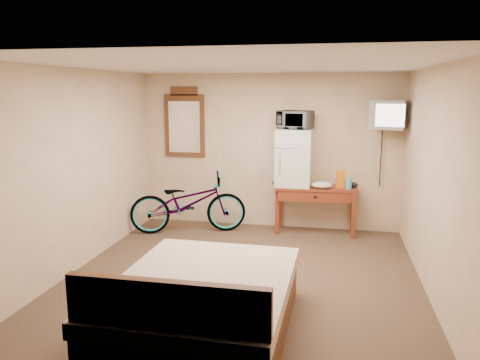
{
  "coord_description": "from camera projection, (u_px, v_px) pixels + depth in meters",
  "views": [
    {
      "loc": [
        1.02,
        -5.21,
        2.23
      ],
      "look_at": [
        -0.14,
        0.58,
        1.09
      ],
      "focal_mm": 35.0,
      "sensor_mm": 36.0,
      "label": 1
    }
  ],
  "objects": [
    {
      "name": "bed",
      "position": [
        201.0,
        305.0,
        4.28
      ],
      "size": [
        1.61,
        2.11,
        0.9
      ],
      "color": "#5C2C1A",
      "rests_on": "floor"
    },
    {
      "name": "blue_cup",
      "position": [
        349.0,
        184.0,
        7.11
      ],
      "size": [
        0.09,
        0.09,
        0.16
      ],
      "primitive_type": "cylinder",
      "color": "#41A6DE",
      "rests_on": "desk"
    },
    {
      "name": "desk",
      "position": [
        316.0,
        195.0,
        7.3
      ],
      "size": [
        1.29,
        0.57,
        0.75
      ],
      "color": "maroon",
      "rests_on": "floor"
    },
    {
      "name": "microwave",
      "position": [
        295.0,
        120.0,
        7.2
      ],
      "size": [
        0.59,
        0.49,
        0.28
      ],
      "primitive_type": "imported",
      "rotation": [
        0.0,
        0.0,
        -0.34
      ],
      "color": "silver",
      "rests_on": "mini_fridge"
    },
    {
      "name": "crt_television",
      "position": [
        388.0,
        115.0,
        6.88
      ],
      "size": [
        0.58,
        0.64,
        0.43
      ],
      "color": "black",
      "rests_on": "room"
    },
    {
      "name": "bicycle",
      "position": [
        188.0,
        203.0,
        7.39
      ],
      "size": [
        1.93,
        1.19,
        0.96
      ],
      "primitive_type": "imported",
      "rotation": [
        0.0,
        0.0,
        1.9
      ],
      "color": "black",
      "rests_on": "floor"
    },
    {
      "name": "cloth_dark_a",
      "position": [
        282.0,
        183.0,
        7.28
      ],
      "size": [
        0.3,
        0.22,
        0.11
      ],
      "primitive_type": "ellipsoid",
      "color": "black",
      "rests_on": "desk"
    },
    {
      "name": "cloth_cream",
      "position": [
        322.0,
        185.0,
        7.17
      ],
      "size": [
        0.32,
        0.25,
        0.1
      ],
      "primitive_type": "ellipsoid",
      "color": "silver",
      "rests_on": "desk"
    },
    {
      "name": "snack_bag",
      "position": [
        340.0,
        179.0,
        7.19
      ],
      "size": [
        0.15,
        0.1,
        0.27
      ],
      "primitive_type": "cube",
      "rotation": [
        0.0,
        0.0,
        0.21
      ],
      "color": "orange",
      "rests_on": "desk"
    },
    {
      "name": "mini_fridge",
      "position": [
        294.0,
        157.0,
        7.31
      ],
      "size": [
        0.57,
        0.55,
        0.89
      ],
      "color": "silver",
      "rests_on": "desk"
    },
    {
      "name": "room",
      "position": [
        242.0,
        176.0,
        5.4
      ],
      "size": [
        4.6,
        4.64,
        2.5
      ],
      "color": "#422F21",
      "rests_on": "ground"
    },
    {
      "name": "wall_mirror",
      "position": [
        185.0,
        123.0,
        7.78
      ],
      "size": [
        0.68,
        0.04,
        1.16
      ],
      "color": "#5C2C1A",
      "rests_on": "room"
    },
    {
      "name": "cloth_dark_b",
      "position": [
        353.0,
        185.0,
        7.25
      ],
      "size": [
        0.17,
        0.14,
        0.08
      ],
      "primitive_type": "ellipsoid",
      "color": "black",
      "rests_on": "desk"
    }
  ]
}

